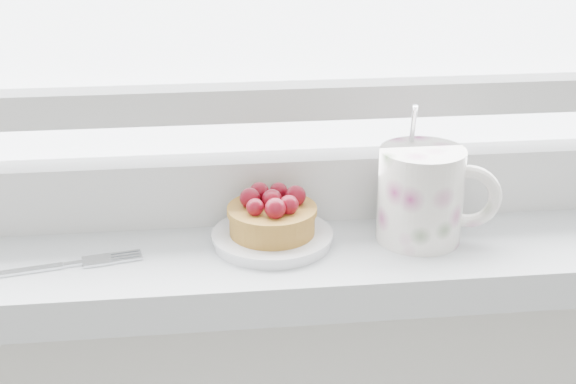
{
  "coord_description": "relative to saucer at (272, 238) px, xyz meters",
  "views": [
    {
      "loc": [
        -0.06,
        1.16,
        1.3
      ],
      "look_at": [
        0.02,
        1.88,
        1.0
      ],
      "focal_mm": 50.0,
      "sensor_mm": 36.0,
      "label": 1
    }
  ],
  "objects": [
    {
      "name": "fork",
      "position": [
        -0.22,
        -0.03,
        -0.0
      ],
      "size": [
        0.18,
        0.05,
        0.0
      ],
      "color": "silver",
      "rests_on": "windowsill"
    },
    {
      "name": "raspberry_tart",
      "position": [
        0.0,
        -0.0,
        0.03
      ],
      "size": [
        0.09,
        0.09,
        0.05
      ],
      "color": "#8E5E1F",
      "rests_on": "saucer"
    },
    {
      "name": "floral_mug",
      "position": [
        0.15,
        -0.01,
        0.05
      ],
      "size": [
        0.13,
        0.11,
        0.14
      ],
      "color": "white",
      "rests_on": "windowsill"
    },
    {
      "name": "saucer",
      "position": [
        0.0,
        0.0,
        0.0
      ],
      "size": [
        0.12,
        0.12,
        0.01
      ],
      "primitive_type": "cylinder",
      "color": "white",
      "rests_on": "windowsill"
    }
  ]
}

